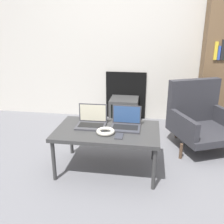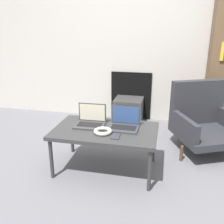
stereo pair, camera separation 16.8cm
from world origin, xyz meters
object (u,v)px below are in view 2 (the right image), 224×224
Objects in this scene: phone at (116,136)px; armchair at (203,119)px; laptop_right at (124,123)px; laptop_left at (91,121)px; headphones at (103,131)px; tv at (129,111)px.

phone is 0.15× the size of armchair.
laptop_right is at bearing 80.68° from phone.
phone is (0.31, -0.23, -0.04)m from laptop_left.
laptop_right reaches higher than headphones.
laptop_right is 1.30m from tv.
laptop_right is 0.23m from phone.
laptop_left reaches higher than phone.
laptop_left is 0.72× the size of tv.
laptop_left is at bearing -175.74° from armchair.
laptop_left is 1.01× the size of laptop_right.
headphones is at bearing 158.28° from phone.
armchair is at bearing 45.13° from phone.
headphones is 1.29m from armchair.
laptop_right is 1.69× the size of headphones.
phone is (-0.04, -0.23, -0.04)m from laptop_right.
headphones is 1.45m from tv.
phone is at bearing -98.55° from laptop_right.
armchair is (0.86, 0.87, -0.08)m from phone.
phone is at bearing -37.71° from laptop_left.
armchair is (0.98, -0.61, 0.18)m from tv.
phone is at bearing -85.65° from tv.
armchair is at bearing 38.51° from laptop_right.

